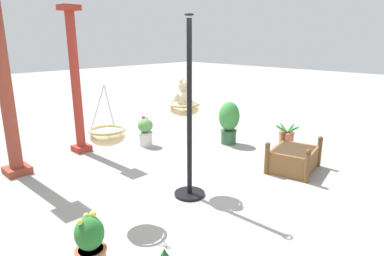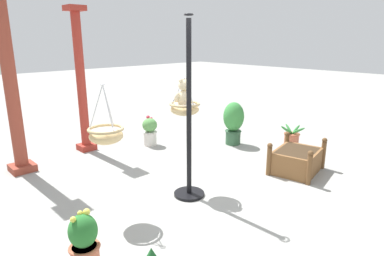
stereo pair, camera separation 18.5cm
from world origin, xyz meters
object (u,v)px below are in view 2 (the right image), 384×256
at_px(teddy_bear, 184,95).
at_px(potted_plant_small_succulent, 234,121).
at_px(hanging_basket_with_teddy, 185,108).
at_px(hanging_basket_left_high, 106,135).
at_px(display_pole_central, 189,144).
at_px(greenhouse_pillar_right, 11,86).
at_px(wooden_planter_box, 297,160).
at_px(potted_plant_flowering_red, 84,243).
at_px(greenhouse_pillar_left, 81,84).
at_px(potted_plant_fern_front, 150,131).
at_px(potted_plant_tall_leafy, 292,138).

height_order(teddy_bear, potted_plant_small_succulent, teddy_bear).
distance_m(hanging_basket_with_teddy, hanging_basket_left_high, 1.25).
distance_m(display_pole_central, potted_plant_small_succulent, 2.60).
bearing_deg(display_pole_central, teddy_bear, 61.11).
height_order(greenhouse_pillar_right, potted_plant_small_succulent, greenhouse_pillar_right).
height_order(wooden_planter_box, potted_plant_flowering_red, potted_plant_flowering_red).
bearing_deg(hanging_basket_with_teddy, greenhouse_pillar_left, 95.91).
relative_size(hanging_basket_with_teddy, potted_plant_flowering_red, 0.84).
distance_m(hanging_basket_with_teddy, potted_plant_fern_front, 2.40).
height_order(greenhouse_pillar_left, potted_plant_tall_leafy, greenhouse_pillar_left).
bearing_deg(wooden_planter_box, teddy_bear, 153.71).
bearing_deg(teddy_bear, hanging_basket_left_high, 177.41).
relative_size(teddy_bear, greenhouse_pillar_left, 0.16).
xyz_separation_m(hanging_basket_left_high, greenhouse_pillar_right, (-0.37, 2.31, 0.40)).
height_order(hanging_basket_left_high, greenhouse_pillar_left, greenhouse_pillar_left).
distance_m(greenhouse_pillar_right, potted_plant_tall_leafy, 5.33).
height_order(wooden_planter_box, potted_plant_small_succulent, potted_plant_small_succulent).
relative_size(hanging_basket_left_high, potted_plant_small_succulent, 0.81).
bearing_deg(potted_plant_fern_front, hanging_basket_left_high, -136.75).
bearing_deg(potted_plant_flowering_red, potted_plant_small_succulent, 21.14).
height_order(teddy_bear, greenhouse_pillar_right, greenhouse_pillar_right).
distance_m(potted_plant_fern_front, potted_plant_tall_leafy, 2.99).
bearing_deg(teddy_bear, greenhouse_pillar_left, 95.96).
bearing_deg(greenhouse_pillar_right, wooden_planter_box, -43.81).
height_order(teddy_bear, greenhouse_pillar_left, greenhouse_pillar_left).
height_order(display_pole_central, wooden_planter_box, display_pole_central).
bearing_deg(display_pole_central, potted_plant_small_succulent, 25.60).
distance_m(hanging_basket_left_high, potted_plant_small_succulent, 3.55).
bearing_deg(greenhouse_pillar_left, teddy_bear, -84.04).
relative_size(greenhouse_pillar_right, potted_plant_fern_front, 4.81).
distance_m(greenhouse_pillar_right, wooden_planter_box, 4.85).
relative_size(hanging_basket_left_high, greenhouse_pillar_right, 0.24).
height_order(potted_plant_flowering_red, potted_plant_tall_leafy, potted_plant_flowering_red).
bearing_deg(potted_plant_small_succulent, greenhouse_pillar_left, 143.59).
distance_m(teddy_bear, potted_plant_flowering_red, 2.41).
relative_size(hanging_basket_left_high, greenhouse_pillar_left, 0.26).
relative_size(greenhouse_pillar_left, potted_plant_fern_front, 4.42).
height_order(greenhouse_pillar_right, potted_plant_tall_leafy, greenhouse_pillar_right).
xyz_separation_m(display_pole_central, potted_plant_small_succulent, (2.33, 1.12, -0.28)).
bearing_deg(display_pole_central, potted_plant_flowering_red, -164.93).
distance_m(display_pole_central, greenhouse_pillar_left, 2.99).
relative_size(greenhouse_pillar_right, potted_plant_flowering_red, 4.72).
xyz_separation_m(hanging_basket_left_high, potted_plant_flowering_red, (-0.76, -0.82, -0.76)).
xyz_separation_m(teddy_bear, hanging_basket_left_high, (-1.23, 0.06, -0.35)).
bearing_deg(potted_plant_flowering_red, potted_plant_tall_leafy, 7.64).
xyz_separation_m(hanging_basket_left_high, potted_plant_small_succulent, (3.42, 0.79, -0.56)).
xyz_separation_m(hanging_basket_with_teddy, potted_plant_fern_front, (0.85, 2.04, -0.92)).
distance_m(greenhouse_pillar_left, wooden_planter_box, 4.25).
height_order(display_pole_central, greenhouse_pillar_right, greenhouse_pillar_right).
distance_m(hanging_basket_with_teddy, potted_plant_tall_leafy, 3.13).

